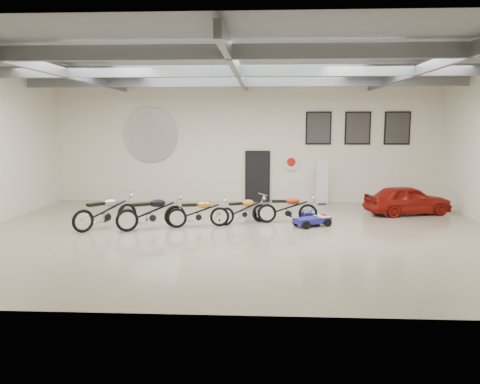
{
  "coord_description": "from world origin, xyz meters",
  "views": [
    {
      "loc": [
        0.75,
        -13.6,
        3.23
      ],
      "look_at": [
        0.0,
        1.2,
        1.1
      ],
      "focal_mm": 35.0,
      "sensor_mm": 36.0,
      "label": 1
    }
  ],
  "objects_px": {
    "vintage_car": "(408,200)",
    "go_kart": "(315,218)",
    "motorcycle_red": "(288,208)",
    "motorcycle_silver": "(106,211)",
    "motorcycle_gold": "(198,211)",
    "banner_stand": "(322,182)",
    "motorcycle_black": "(151,211)",
    "motorcycle_yellow": "(243,209)"
  },
  "relations": [
    {
      "from": "motorcycle_silver",
      "to": "motorcycle_black",
      "type": "distance_m",
      "value": 1.46
    },
    {
      "from": "motorcycle_silver",
      "to": "motorcycle_black",
      "type": "height_order",
      "value": "motorcycle_silver"
    },
    {
      "from": "banner_stand",
      "to": "go_kart",
      "type": "distance_m",
      "value": 4.32
    },
    {
      "from": "banner_stand",
      "to": "motorcycle_gold",
      "type": "distance_m",
      "value": 6.41
    },
    {
      "from": "motorcycle_silver",
      "to": "motorcycle_gold",
      "type": "relative_size",
      "value": 1.13
    },
    {
      "from": "motorcycle_red",
      "to": "vintage_car",
      "type": "distance_m",
      "value": 4.77
    },
    {
      "from": "banner_stand",
      "to": "motorcycle_yellow",
      "type": "distance_m",
      "value": 5.03
    },
    {
      "from": "motorcycle_silver",
      "to": "motorcycle_gold",
      "type": "xyz_separation_m",
      "value": [
        2.87,
        0.38,
        -0.07
      ]
    },
    {
      "from": "banner_stand",
      "to": "motorcycle_black",
      "type": "xyz_separation_m",
      "value": [
        -5.88,
        -4.97,
        -0.36
      ]
    },
    {
      "from": "banner_stand",
      "to": "vintage_car",
      "type": "xyz_separation_m",
      "value": [
        2.85,
        -2.02,
        -0.4
      ]
    },
    {
      "from": "motorcycle_red",
      "to": "go_kart",
      "type": "relative_size",
      "value": 1.33
    },
    {
      "from": "banner_stand",
      "to": "vintage_car",
      "type": "distance_m",
      "value": 3.51
    },
    {
      "from": "motorcycle_red",
      "to": "go_kart",
      "type": "height_order",
      "value": "motorcycle_red"
    },
    {
      "from": "banner_stand",
      "to": "motorcycle_gold",
      "type": "relative_size",
      "value": 0.96
    },
    {
      "from": "vintage_car",
      "to": "motorcycle_gold",
      "type": "bearing_deg",
      "value": 94.51
    },
    {
      "from": "motorcycle_silver",
      "to": "motorcycle_gold",
      "type": "bearing_deg",
      "value": -41.43
    },
    {
      "from": "motorcycle_yellow",
      "to": "motorcycle_red",
      "type": "xyz_separation_m",
      "value": [
        1.46,
        0.2,
        0.03
      ]
    },
    {
      "from": "motorcycle_yellow",
      "to": "vintage_car",
      "type": "height_order",
      "value": "vintage_car"
    },
    {
      "from": "motorcycle_gold",
      "to": "motorcycle_red",
      "type": "distance_m",
      "value": 2.98
    },
    {
      "from": "vintage_car",
      "to": "go_kart",
      "type": "bearing_deg",
      "value": 106.75
    },
    {
      "from": "motorcycle_silver",
      "to": "motorcycle_red",
      "type": "relative_size",
      "value": 1.13
    },
    {
      "from": "vintage_car",
      "to": "motorcycle_yellow",
      "type": "bearing_deg",
      "value": 93.4
    },
    {
      "from": "motorcycle_black",
      "to": "vintage_car",
      "type": "bearing_deg",
      "value": -10.65
    },
    {
      "from": "motorcycle_silver",
      "to": "motorcycle_gold",
      "type": "distance_m",
      "value": 2.9
    },
    {
      "from": "banner_stand",
      "to": "motorcycle_silver",
      "type": "distance_m",
      "value": 8.86
    },
    {
      "from": "banner_stand",
      "to": "go_kart",
      "type": "height_order",
      "value": "banner_stand"
    },
    {
      "from": "banner_stand",
      "to": "motorcycle_black",
      "type": "distance_m",
      "value": 7.71
    },
    {
      "from": "banner_stand",
      "to": "vintage_car",
      "type": "height_order",
      "value": "banner_stand"
    },
    {
      "from": "motorcycle_gold",
      "to": "vintage_car",
      "type": "xyz_separation_m",
      "value": [
        7.31,
        2.56,
        0.03
      ]
    },
    {
      "from": "motorcycle_red",
      "to": "go_kart",
      "type": "distance_m",
      "value": 1.01
    },
    {
      "from": "banner_stand",
      "to": "vintage_car",
      "type": "bearing_deg",
      "value": -42.2
    },
    {
      "from": "motorcycle_gold",
      "to": "go_kart",
      "type": "xyz_separation_m",
      "value": [
        3.74,
        0.37,
        -0.24
      ]
    },
    {
      "from": "go_kart",
      "to": "motorcycle_red",
      "type": "bearing_deg",
      "value": 122.41
    },
    {
      "from": "go_kart",
      "to": "motorcycle_black",
      "type": "bearing_deg",
      "value": 158.17
    },
    {
      "from": "banner_stand",
      "to": "go_kart",
      "type": "bearing_deg",
      "value": -106.61
    },
    {
      "from": "go_kart",
      "to": "vintage_car",
      "type": "xyz_separation_m",
      "value": [
        3.57,
        2.19,
        0.26
      ]
    },
    {
      "from": "motorcycle_yellow",
      "to": "motorcycle_silver",
      "type": "bearing_deg",
      "value": 161.76
    },
    {
      "from": "motorcycle_yellow",
      "to": "go_kart",
      "type": "xyz_separation_m",
      "value": [
        2.34,
        -0.25,
        -0.21
      ]
    },
    {
      "from": "motorcycle_silver",
      "to": "motorcycle_yellow",
      "type": "bearing_deg",
      "value": -35.8
    },
    {
      "from": "go_kart",
      "to": "vintage_car",
      "type": "distance_m",
      "value": 4.2
    },
    {
      "from": "motorcycle_black",
      "to": "motorcycle_red",
      "type": "distance_m",
      "value": 4.45
    },
    {
      "from": "motorcycle_black",
      "to": "banner_stand",
      "type": "bearing_deg",
      "value": 10.88
    }
  ]
}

